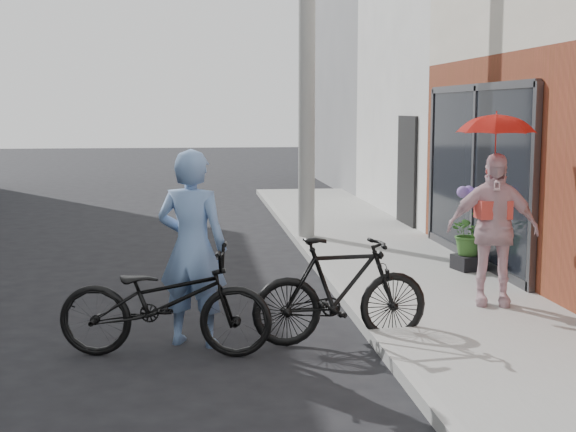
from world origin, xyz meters
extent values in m
plane|color=black|center=(0.00, 0.00, 0.00)|extent=(80.00, 80.00, 0.00)
cube|color=gray|center=(2.10, 2.00, 0.06)|extent=(2.20, 24.00, 0.12)
cube|color=#9E9E99|center=(0.94, 2.00, 0.06)|extent=(0.12, 24.00, 0.12)
cube|color=black|center=(3.16, 3.50, 1.36)|extent=(0.06, 3.80, 2.40)
cube|color=white|center=(7.20, 9.00, 3.50)|extent=(8.00, 6.00, 7.00)
cube|color=gray|center=(7.20, 16.00, 3.50)|extent=(8.00, 8.00, 7.00)
cylinder|color=#9E9E99|center=(1.10, 6.00, 3.50)|extent=(0.28, 0.28, 7.00)
imported|color=#6E91C5|center=(-0.83, 0.23, 0.95)|extent=(0.81, 0.68, 1.91)
imported|color=black|center=(-1.09, -0.10, 0.52)|extent=(2.06, 0.98, 1.04)
imported|color=black|center=(0.60, 0.11, 0.53)|extent=(1.80, 0.67, 1.06)
imported|color=beige|center=(2.46, 1.00, 0.96)|extent=(1.06, 0.65, 1.68)
imported|color=red|center=(2.46, 1.00, 2.16)|extent=(0.80, 0.80, 0.70)
cube|color=black|center=(2.88, 2.88, 0.22)|extent=(0.45, 0.45, 0.20)
imported|color=#3D712D|center=(2.88, 2.88, 0.62)|extent=(0.55, 0.48, 0.61)
camera|label=1|loc=(-0.82, -7.42, 2.29)|focal=50.00mm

